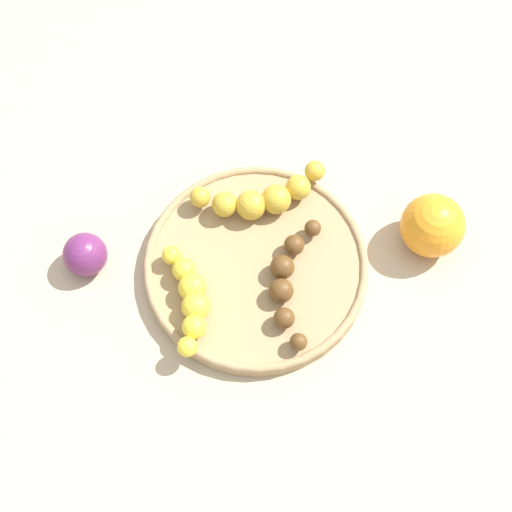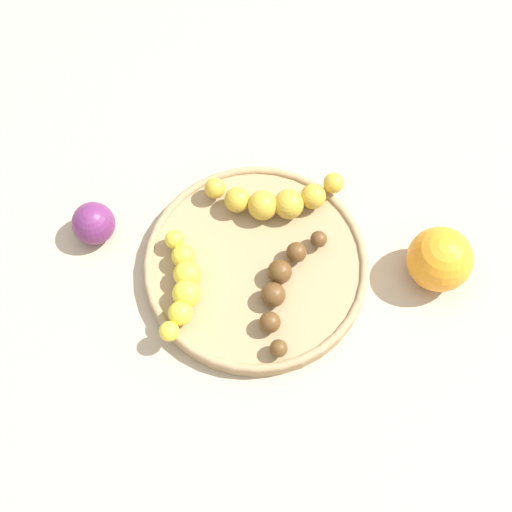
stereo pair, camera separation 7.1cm
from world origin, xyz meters
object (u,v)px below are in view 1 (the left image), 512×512
Objects in this scene: fruit_bowl at (256,265)px; banana_spotted at (262,197)px; orange_fruit at (433,226)px; banana_yellow at (190,298)px; plum_purple at (85,254)px; banana_overripe at (288,280)px.

fruit_bowl is 1.65× the size of banana_spotted.
fruit_bowl is 0.21m from orange_fruit.
orange_fruit reaches higher than banana_spotted.
plum_purple is (-0.12, -0.07, -0.01)m from banana_yellow.
orange_fruit reaches higher than plum_purple.
plum_purple reaches higher than fruit_bowl.
plum_purple is (-0.16, -0.17, -0.01)m from banana_overripe.
banana_overripe is 0.11m from banana_yellow.
fruit_bowl is 2.15× the size of banana_overripe.
fruit_bowl is 5.10× the size of plum_purple.
fruit_bowl is 0.09m from banana_yellow.
banana_yellow is at bearing -47.14° from banana_spotted.
banana_spotted reaches higher than banana_overripe.
plum_purple reaches higher than banana_overripe.
banana_overripe is 0.98× the size of banana_yellow.
banana_spotted reaches higher than fruit_bowl.
orange_fruit is (0.09, 0.28, 0.00)m from banana_yellow.
orange_fruit reaches higher than banana_overripe.
orange_fruit is at bearing 59.83° from plum_purple.
banana_yellow reaches higher than fruit_bowl.
banana_yellow is 1.66× the size of orange_fruit.
plum_purple is 0.68× the size of orange_fruit.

